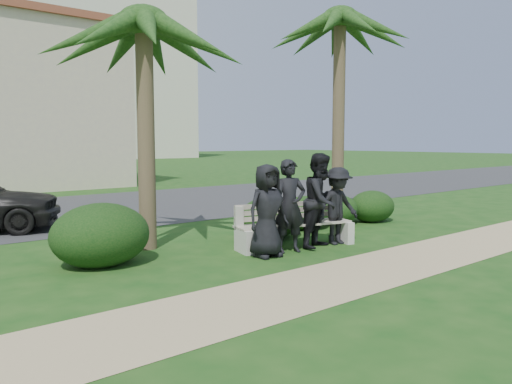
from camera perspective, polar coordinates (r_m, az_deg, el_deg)
ground at (r=9.82m, az=7.23°, el=-6.11°), size 160.00×160.00×0.00m
footpath at (r=8.71m, az=15.95°, el=-7.82°), size 30.00×1.60×0.01m
asphalt_street at (r=16.30m, az=-13.68°, el=-1.48°), size 160.00×8.00×0.01m
stucco_bldg_right at (r=25.35m, az=-25.99°, el=8.94°), size 8.40×8.40×7.30m
hotel_tower at (r=66.05m, az=-21.06°, el=15.35°), size 26.00×18.00×37.30m
park_bench at (r=9.60m, az=4.43°, el=-4.10°), size 2.47×1.07×0.82m
man_a at (r=8.70m, az=1.29°, el=-2.15°), size 0.83×0.56×1.63m
man_b at (r=9.08m, az=3.89°, el=-1.61°), size 0.71×0.57×1.70m
man_c at (r=9.55m, az=7.44°, el=-0.97°), size 1.04×0.92×1.80m
man_d at (r=9.91m, az=9.31°, el=-1.58°), size 1.03×0.66×1.52m
hedge_a at (r=8.54m, az=-17.33°, el=-4.51°), size 1.62×1.34×1.06m
hedge_c at (r=10.42m, az=1.58°, el=-2.85°), size 1.38×1.14×0.90m
hedge_d at (r=11.59m, az=5.61°, el=-2.28°), size 1.22×1.00×0.79m
hedge_e at (r=12.36m, az=9.24°, el=-1.93°), size 1.14×0.94×0.75m
hedge_f at (r=12.94m, az=13.12°, el=-1.51°), size 1.24×1.03×0.81m
palm_left at (r=9.73m, az=-12.73°, el=18.27°), size 3.00×3.00×5.10m
palm_right at (r=13.83m, az=9.59°, el=18.80°), size 3.00×3.00×6.13m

